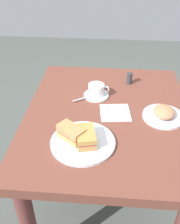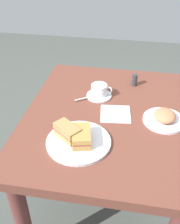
% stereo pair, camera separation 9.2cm
% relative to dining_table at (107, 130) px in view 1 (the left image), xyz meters
% --- Properties ---
extents(ground_plane, '(6.00, 6.00, 0.00)m').
position_rel_dining_table_xyz_m(ground_plane, '(0.00, 0.00, -0.59)').
color(ground_plane, '#4C524C').
extents(dining_table, '(1.02, 0.84, 0.70)m').
position_rel_dining_table_xyz_m(dining_table, '(0.00, 0.00, 0.00)').
color(dining_table, brown).
rests_on(dining_table, ground_plane).
extents(sandwich_plate, '(0.29, 0.29, 0.01)m').
position_rel_dining_table_xyz_m(sandwich_plate, '(0.24, -0.10, 0.12)').
color(sandwich_plate, white).
rests_on(sandwich_plate, dining_table).
extents(sandwich_front, '(0.14, 0.10, 0.06)m').
position_rel_dining_table_xyz_m(sandwich_front, '(0.24, -0.09, 0.16)').
color(sandwich_front, '#AF8246').
rests_on(sandwich_front, sandwich_plate).
extents(sandwich_back, '(0.12, 0.14, 0.06)m').
position_rel_dining_table_xyz_m(sandwich_back, '(0.23, -0.16, 0.16)').
color(sandwich_back, '#B5894B').
rests_on(sandwich_back, sandwich_plate).
extents(coffee_saucer, '(0.14, 0.14, 0.01)m').
position_rel_dining_table_xyz_m(coffee_saucer, '(-0.15, -0.07, 0.12)').
color(coffee_saucer, white).
rests_on(coffee_saucer, dining_table).
extents(coffee_cup, '(0.09, 0.12, 0.06)m').
position_rel_dining_table_xyz_m(coffee_cup, '(-0.15, -0.07, 0.16)').
color(coffee_cup, white).
rests_on(coffee_cup, coffee_saucer).
extents(spoon, '(0.07, 0.09, 0.01)m').
position_rel_dining_table_xyz_m(spoon, '(-0.11, -0.14, 0.13)').
color(spoon, silver).
rests_on(spoon, coffee_saucer).
extents(side_plate, '(0.21, 0.21, 0.01)m').
position_rel_dining_table_xyz_m(side_plate, '(0.02, 0.27, 0.12)').
color(side_plate, white).
rests_on(side_plate, dining_table).
extents(side_food_pile, '(0.12, 0.10, 0.04)m').
position_rel_dining_table_xyz_m(side_food_pile, '(0.02, 0.27, 0.15)').
color(side_food_pile, '#B87952').
rests_on(side_food_pile, side_plate).
extents(napkin, '(0.17, 0.17, 0.00)m').
position_rel_dining_table_xyz_m(napkin, '(-0.00, 0.04, 0.12)').
color(napkin, white).
rests_on(napkin, dining_table).
extents(salt_shaker, '(0.03, 0.03, 0.07)m').
position_rel_dining_table_xyz_m(salt_shaker, '(-0.31, 0.12, 0.15)').
color(salt_shaker, '#33383D').
rests_on(salt_shaker, dining_table).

